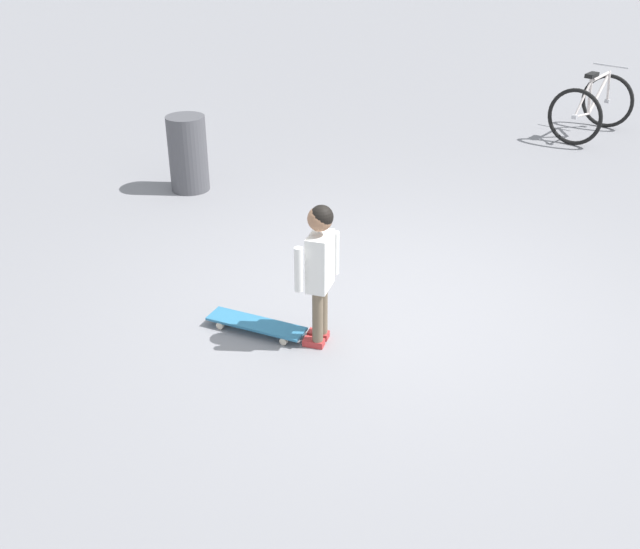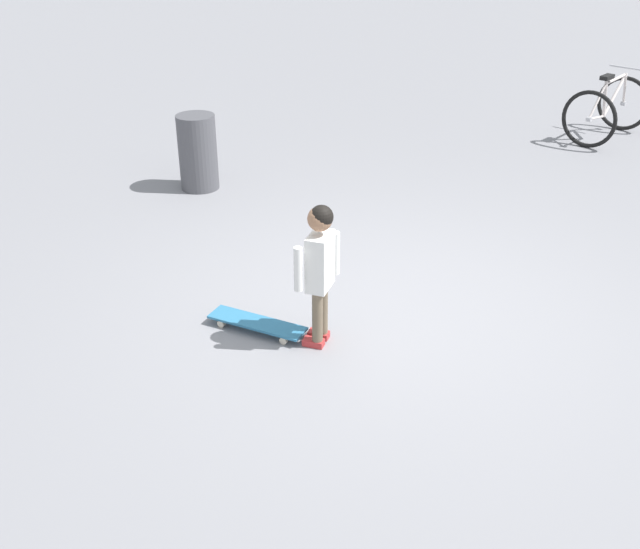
% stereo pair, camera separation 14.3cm
% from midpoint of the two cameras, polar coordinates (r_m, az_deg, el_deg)
% --- Properties ---
extents(ground_plane, '(50.00, 50.00, 0.00)m').
position_cam_midpoint_polar(ground_plane, '(5.80, 6.49, -2.50)').
color(ground_plane, gray).
extents(child_person, '(0.31, 0.31, 1.06)m').
position_cam_midpoint_polar(child_person, '(5.01, 0.80, 1.07)').
color(child_person, brown).
rests_on(child_person, ground).
extents(skateboard, '(0.76, 0.48, 0.07)m').
position_cam_midpoint_polar(skateboard, '(5.46, -4.13, -3.77)').
color(skateboard, teal).
rests_on(skateboard, ground).
extents(bicycle_near, '(1.24, 1.27, 0.85)m').
position_cam_midpoint_polar(bicycle_near, '(10.35, 21.62, 11.76)').
color(bicycle_near, black).
rests_on(bicycle_near, ground).
extents(trash_bin, '(0.41, 0.41, 0.80)m').
position_cam_midpoint_polar(trash_bin, '(8.04, -8.89, 9.28)').
color(trash_bin, '#4C4C51').
rests_on(trash_bin, ground).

